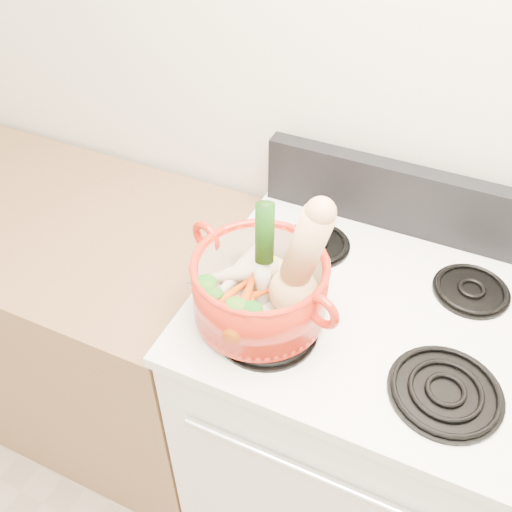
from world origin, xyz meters
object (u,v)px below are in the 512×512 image
at_px(stove_body, 349,424).
at_px(leek, 263,254).
at_px(squash, 300,262).
at_px(dutch_oven, 260,288).

distance_m(stove_body, leek, 0.71).
xyz_separation_m(stove_body, leek, (-0.22, -0.11, 0.66)).
xyz_separation_m(squash, leek, (-0.08, 0.00, -0.01)).
height_order(stove_body, squash, squash).
relative_size(stove_body, leek, 3.68).
xyz_separation_m(stove_body, dutch_oven, (-0.22, -0.13, 0.58)).
height_order(stove_body, dutch_oven, dutch_oven).
distance_m(dutch_oven, squash, 0.12).
bearing_deg(stove_body, dutch_oven, -149.79).
height_order(squash, leek, squash).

